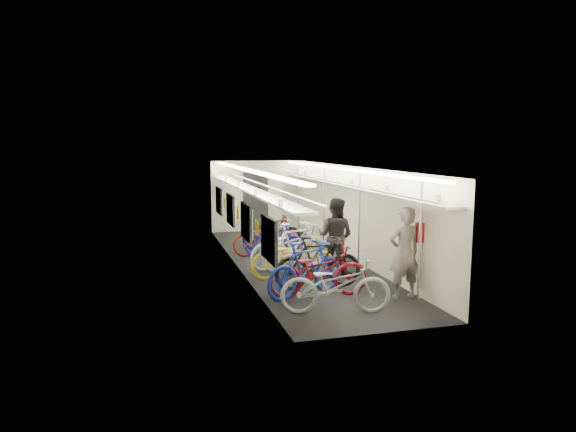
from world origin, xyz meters
TOP-DOWN VIEW (x-y plane):
  - train_car_shell at (-0.36, 0.71)m, footprint 10.00×10.00m
  - bicycle_0 at (-0.43, -3.90)m, footprint 2.04×1.11m
  - bicycle_1 at (-0.64, -2.81)m, footprint 1.91×1.18m
  - bicycle_2 at (-0.41, -2.88)m, footprint 2.01×0.83m
  - bicycle_3 at (-0.23, -2.35)m, footprint 1.85×0.56m
  - bicycle_4 at (-0.51, -1.48)m, footprint 1.94×0.90m
  - bicycle_5 at (-0.23, -0.65)m, footprint 1.96×1.25m
  - bicycle_6 at (-0.31, -0.54)m, footprint 2.14×1.06m
  - bicycle_7 at (-0.40, 0.71)m, footprint 1.66×1.00m
  - bicycle_8 at (-0.52, 1.00)m, footprint 1.86×0.69m
  - bicycle_9 at (-0.20, 1.76)m, footprint 1.72×0.65m
  - passenger_near at (1.15, -3.40)m, footprint 0.66×0.45m
  - passenger_mid at (0.52, -1.33)m, footprint 1.08×1.07m
  - backpack at (1.51, -3.44)m, footprint 0.28×0.18m

SIDE VIEW (x-z plane):
  - bicycle_7 at x=-0.40m, z-range 0.00..0.96m
  - bicycle_8 at x=-0.52m, z-range 0.00..0.97m
  - bicycle_4 at x=-0.51m, z-range 0.00..0.98m
  - bicycle_9 at x=-0.20m, z-range 0.00..1.01m
  - bicycle_0 at x=-0.43m, z-range 0.00..1.02m
  - bicycle_2 at x=-0.41m, z-range 0.00..1.03m
  - bicycle_6 at x=-0.31m, z-range 0.00..1.08m
  - bicycle_3 at x=-0.23m, z-range 0.00..1.11m
  - bicycle_1 at x=-0.64m, z-range 0.00..1.11m
  - bicycle_5 at x=-0.23m, z-range 0.00..1.14m
  - passenger_mid at x=0.52m, z-range 0.00..1.76m
  - passenger_near at x=1.15m, z-range 0.00..1.78m
  - backpack at x=1.51m, z-range 1.09..1.47m
  - train_car_shell at x=-0.36m, z-range -3.34..6.66m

